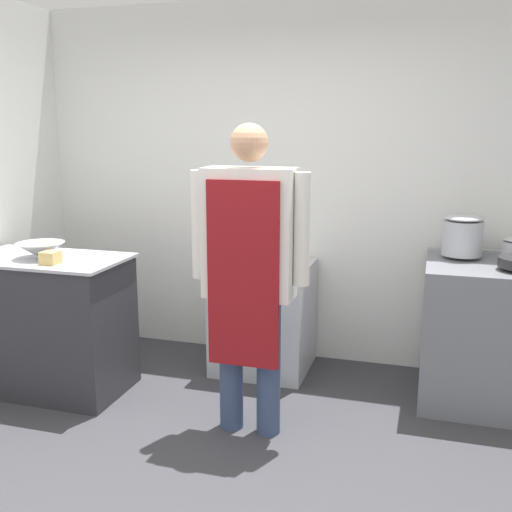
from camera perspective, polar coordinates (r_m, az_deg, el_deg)
ground_plane at (r=3.17m, az=-7.63°, el=-22.07°), size 14.00×14.00×0.00m
wall_back at (r=4.60m, az=2.54°, el=6.81°), size 8.00×0.05×2.70m
prep_counter at (r=4.34m, az=-19.06°, el=-6.12°), size 1.08×0.62×0.93m
stove at (r=4.21m, az=20.99°, el=-6.87°), size 0.79×0.77×0.95m
fridge_unit at (r=4.46m, az=0.72°, el=-5.79°), size 0.68×0.62×0.81m
person_cook at (r=3.38m, az=-0.67°, el=-0.48°), size 0.69×0.24×1.80m
mixing_bowl at (r=4.20m, az=-19.82°, el=0.51°), size 0.32×0.32×0.10m
plastic_tub at (r=4.00m, az=-18.98°, el=-0.16°), size 0.10×0.10×0.08m
stock_pot at (r=4.18m, az=19.08°, el=1.92°), size 0.26×0.26×0.27m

